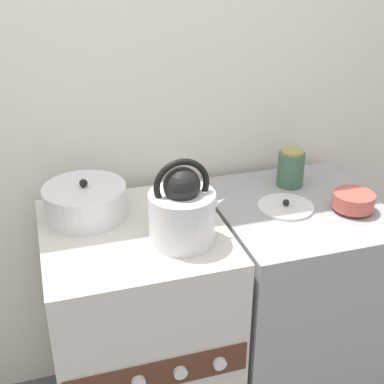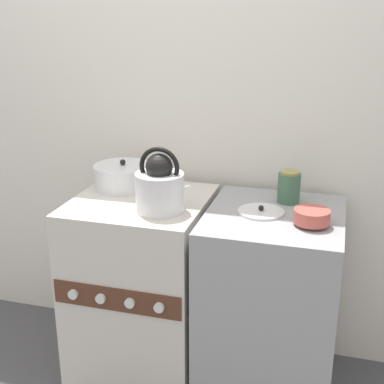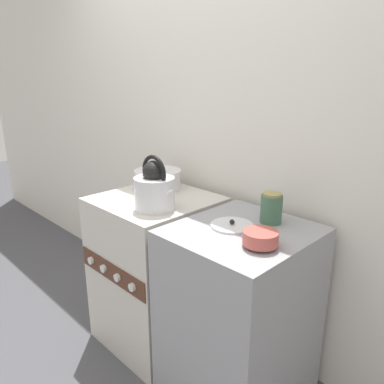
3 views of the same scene
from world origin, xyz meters
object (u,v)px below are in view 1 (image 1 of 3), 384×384
at_px(kettle, 183,210).
at_px(loose_pot_lid, 286,207).
at_px(stove, 140,336).
at_px(storage_jar, 291,168).
at_px(enamel_bowl, 353,201).
at_px(cooking_pot, 85,202).

bearing_deg(kettle, loose_pot_lid, 15.47).
distance_m(stove, kettle, 0.60).
xyz_separation_m(kettle, storage_jar, (0.52, 0.29, -0.05)).
relative_size(stove, enamel_bowl, 6.24).
bearing_deg(kettle, enamel_bowl, 2.69).
bearing_deg(loose_pot_lid, kettle, -164.53).
distance_m(kettle, loose_pot_lid, 0.45).
height_order(kettle, storage_jar, kettle).
height_order(stove, cooking_pot, cooking_pot).
relative_size(cooking_pot, enamel_bowl, 1.94).
distance_m(enamel_bowl, loose_pot_lid, 0.24).
xyz_separation_m(stove, cooking_pot, (-0.14, 0.14, 0.52)).
bearing_deg(cooking_pot, loose_pot_lid, -10.74).
relative_size(kettle, cooking_pot, 1.00).
distance_m(stove, enamel_bowl, 0.93).
bearing_deg(stove, storage_jar, 14.85).
relative_size(kettle, storage_jar, 1.94).
bearing_deg(storage_jar, stove, -165.15).
distance_m(enamel_bowl, storage_jar, 0.29).
bearing_deg(cooking_pot, kettle, -41.94).
bearing_deg(loose_pot_lid, cooking_pot, 169.26).
xyz_separation_m(enamel_bowl, storage_jar, (-0.12, 0.26, 0.03)).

